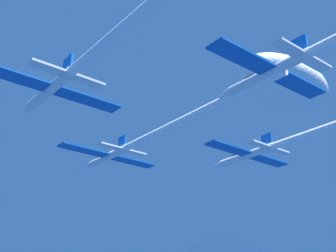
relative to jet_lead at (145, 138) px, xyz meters
name	(u,v)px	position (x,y,z in m)	size (l,w,h in m)	color
jet_lead	(145,138)	(0.00, 0.00, 0.00)	(17.47, 43.61, 2.89)	silver
jet_left_wing	(106,42)	(-17.99, -18.45, -0.46)	(17.47, 47.47, 2.89)	silver
jet_right_wing	(297,138)	(16.25, -15.10, -0.49)	(17.47, 41.70, 2.89)	silver
cloud_puffy	(283,83)	(63.28, 18.31, 39.07)	(35.81, 19.69, 12.53)	white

